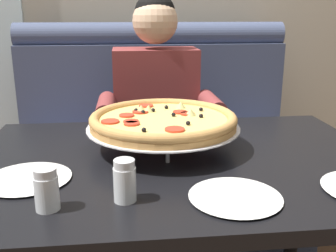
% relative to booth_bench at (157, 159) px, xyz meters
% --- Properties ---
extents(booth_bench, '(1.53, 0.78, 1.13)m').
position_rel_booth_bench_xyz_m(booth_bench, '(0.00, 0.00, 0.00)').
color(booth_bench, '#424C6B').
rests_on(booth_bench, ground_plane).
extents(dining_table, '(1.28, 0.89, 0.76)m').
position_rel_booth_bench_xyz_m(dining_table, '(0.00, -0.91, 0.27)').
color(dining_table, black).
rests_on(dining_table, ground_plane).
extents(diner_main, '(0.54, 0.64, 1.27)m').
position_rel_booth_bench_xyz_m(diner_main, '(-0.02, -0.27, 0.31)').
color(diner_main, '#2D3342').
rests_on(diner_main, ground_plane).
extents(pizza, '(0.50, 0.50, 0.13)m').
position_rel_booth_bench_xyz_m(pizza, '(-0.04, -0.82, 0.45)').
color(pizza, silver).
rests_on(pizza, dining_table).
extents(shaker_oregano, '(0.06, 0.06, 0.10)m').
position_rel_booth_bench_xyz_m(shaker_oregano, '(-0.34, -1.20, 0.40)').
color(shaker_oregano, white).
rests_on(shaker_oregano, dining_table).
extents(shaker_parmesan, '(0.05, 0.05, 0.10)m').
position_rel_booth_bench_xyz_m(shaker_parmesan, '(-0.17, -1.18, 0.40)').
color(shaker_parmesan, white).
rests_on(shaker_parmesan, dining_table).
extents(plate_near_right, '(0.23, 0.23, 0.02)m').
position_rel_booth_bench_xyz_m(plate_near_right, '(-0.43, -1.03, 0.37)').
color(plate_near_right, white).
rests_on(plate_near_right, dining_table).
extents(plate_far_side, '(0.23, 0.23, 0.02)m').
position_rel_booth_bench_xyz_m(plate_far_side, '(0.10, -1.20, 0.37)').
color(plate_far_side, white).
rests_on(plate_far_side, dining_table).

